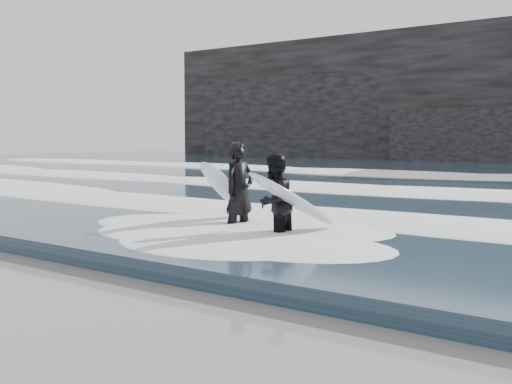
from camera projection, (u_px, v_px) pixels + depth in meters
foam_near at (310, 209)px, 14.41m from camera, size 60.00×3.20×0.20m
foam_mid at (431, 188)px, 19.94m from camera, size 60.00×4.00×0.24m
surfer_left at (237, 191)px, 12.58m from camera, size 1.15×1.91×1.92m
surfer_right at (277, 202)px, 11.29m from camera, size 1.32×2.12×1.73m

